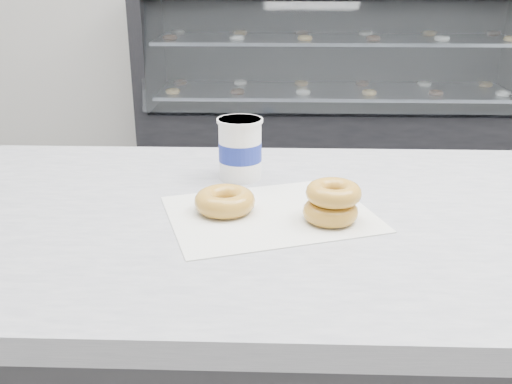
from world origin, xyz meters
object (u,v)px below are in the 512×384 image
donut_stack (332,202)px  donut_single (225,201)px  display_case (333,105)px  coffee_cup (240,148)px

donut_stack → donut_single: bearing=169.7°
donut_single → donut_stack: bearing=-10.3°
display_case → coffee_cup: display_case is taller
display_case → coffee_cup: bearing=-99.7°
donut_single → donut_stack: donut_stack is taller
donut_stack → display_case: bearing=84.3°
display_case → donut_single: size_ratio=22.68×
donut_stack → coffee_cup: (-0.16, 0.21, 0.03)m
donut_stack → coffee_cup: size_ratio=1.07×
donut_stack → coffee_cup: 0.27m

